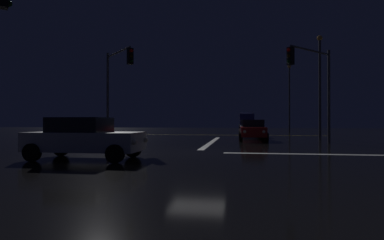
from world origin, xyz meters
TOP-DOWN VIEW (x-y plane):
  - ground at (0.00, 0.00)m, footprint 120.00×120.00m
  - stop_line_north at (0.00, 7.47)m, footprint 0.35×12.72m
  - centre_line_ns at (0.00, 19.07)m, footprint 22.00×0.15m
  - crosswalk_bar_east at (7.57, 0.00)m, footprint 12.72×0.40m
  - sedan_red at (2.93, 9.95)m, footprint 2.02×4.33m
  - sedan_white at (2.86, 15.33)m, footprint 2.02×4.33m
  - sedan_blue at (2.88, 21.55)m, footprint 2.02×4.33m
  - sedan_green at (3.27, 28.27)m, footprint 2.02×4.33m
  - sedan_orange at (3.11, 34.39)m, footprint 2.02×4.33m
  - box_truck at (3.15, 42.37)m, footprint 2.68×8.28m
  - sedan_silver_crossing at (-3.84, -3.18)m, footprint 4.33×2.02m
  - traffic_signal_ne at (6.60, 6.60)m, footprint 3.27×3.27m
  - traffic_signal_nw at (-6.71, 6.71)m, footprint 3.09×3.09m
  - streetlamp_right_near at (8.57, 13.07)m, footprint 0.44×0.44m
  - streetlamp_right_far at (8.57, 29.07)m, footprint 0.44×0.44m

SIDE VIEW (x-z plane):
  - ground at x=0.00m, z-range -0.10..0.00m
  - stop_line_north at x=0.00m, z-range 0.00..0.01m
  - centre_line_ns at x=0.00m, z-range 0.00..0.01m
  - crosswalk_bar_east at x=7.57m, z-range 0.00..0.01m
  - sedan_red at x=2.93m, z-range 0.02..1.59m
  - sedan_white at x=2.86m, z-range 0.02..1.59m
  - sedan_blue at x=2.88m, z-range 0.02..1.59m
  - sedan_green at x=3.27m, z-range 0.02..1.59m
  - sedan_orange at x=3.11m, z-range 0.02..1.59m
  - sedan_silver_crossing at x=-3.84m, z-range 0.02..1.59m
  - box_truck at x=3.15m, z-range 0.17..3.25m
  - traffic_signal_ne at x=6.60m, z-range 1.19..7.43m
  - traffic_signal_nw at x=-6.71m, z-range 1.23..7.81m
  - streetlamp_right_near at x=8.57m, z-range 0.68..9.33m
  - streetlamp_right_far at x=8.57m, z-range 0.69..9.81m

